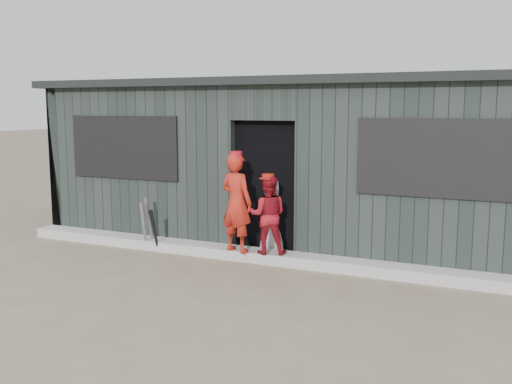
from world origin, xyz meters
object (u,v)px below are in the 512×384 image
at_px(bat_left, 144,226).
at_px(bat_mid, 150,223).
at_px(player_red_left, 237,203).
at_px(bat_right, 154,231).
at_px(dugout, 298,161).
at_px(player_grey_back, 274,216).
at_px(player_red_right, 268,215).

relative_size(bat_left, bat_mid, 0.95).
xyz_separation_m(bat_mid, player_red_left, (1.55, -0.09, 0.44)).
height_order(bat_left, bat_right, bat_left).
distance_m(bat_mid, player_red_left, 1.61).
distance_m(bat_left, dugout, 2.76).
bearing_deg(dugout, bat_mid, -135.39).
xyz_separation_m(bat_mid, dugout, (1.78, 1.76, 0.87)).
relative_size(bat_left, player_red_left, 0.56).
distance_m(bat_mid, player_grey_back, 1.95).
distance_m(player_grey_back, dugout, 1.46).
xyz_separation_m(bat_right, player_red_left, (1.34, 0.09, 0.51)).
bearing_deg(player_red_left, bat_right, 18.35).
bearing_deg(bat_left, player_red_right, 3.67).
relative_size(bat_mid, dugout, 0.10).
xyz_separation_m(player_red_right, dugout, (-0.21, 1.78, 0.59)).
bearing_deg(dugout, player_grey_back, -85.64).
bearing_deg(player_red_right, bat_left, -14.35).
bearing_deg(bat_right, player_grey_back, 21.80).
relative_size(bat_left, dugout, 0.10).
distance_m(bat_left, bat_mid, 0.15).
distance_m(bat_left, bat_right, 0.22).
height_order(bat_right, dugout, dugout).
height_order(player_red_left, player_grey_back, player_red_left).
height_order(bat_right, player_grey_back, player_grey_back).
bearing_deg(bat_left, bat_right, -9.35).
distance_m(bat_right, dugout, 2.67).
bearing_deg(bat_mid, dugout, 44.61).
relative_size(player_red_right, player_grey_back, 0.95).
bearing_deg(player_red_right, player_grey_back, -94.96).
xyz_separation_m(bat_right, dugout, (1.57, 1.94, 0.95)).
height_order(bat_right, player_red_right, player_red_right).
relative_size(bat_mid, player_grey_back, 0.72).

